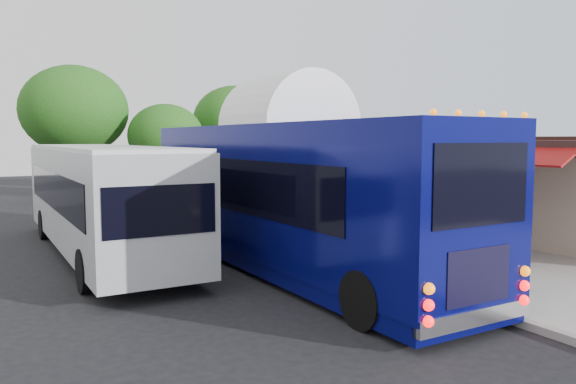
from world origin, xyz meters
TOP-DOWN VIEW (x-y plane):
  - ground at (0.00, 0.00)m, footprint 90.00×90.00m
  - sidewalk at (5.00, 4.00)m, footprint 10.00×40.00m
  - curb at (0.05, 4.00)m, footprint 0.20×40.00m
  - station_shelter at (8.38, 4.00)m, footprint 8.15×20.00m
  - coach_bus at (-1.45, -0.56)m, footprint 2.92×13.15m
  - city_bus at (-5.43, 3.96)m, footprint 2.77×12.34m
  - ped_a at (1.98, -5.00)m, footprint 0.68×0.58m
  - ped_b at (3.40, 2.97)m, footprint 1.07×0.92m
  - ped_c at (1.49, 1.29)m, footprint 1.09×1.06m
  - ped_d at (1.75, 7.86)m, footprint 1.26×0.94m
  - sign_board at (2.63, -1.28)m, footprint 0.16×0.50m
  - tree_left at (1.08, 18.05)m, footprint 4.32×4.32m
  - tree_mid at (6.44, 20.33)m, footprint 5.45×5.45m
  - tree_right at (9.49, 18.65)m, footprint 5.87×5.87m
  - tree_far at (-3.46, 20.57)m, footprint 6.02×6.02m

SIDE VIEW (x-z plane):
  - ground at x=0.00m, z-range 0.00..0.00m
  - sidewalk at x=5.00m, z-range 0.00..0.15m
  - curb at x=0.05m, z-range -0.01..0.15m
  - sign_board at x=2.63m, z-range 0.35..1.46m
  - ped_a at x=1.98m, z-range 0.15..1.72m
  - ped_d at x=1.75m, z-range 0.15..1.89m
  - ped_c at x=1.49m, z-range 0.15..1.98m
  - ped_b at x=3.40m, z-range 0.15..2.07m
  - city_bus at x=-5.43m, z-range 0.17..3.49m
  - station_shelter at x=8.38m, z-range 0.05..3.65m
  - coach_bus at x=-1.45m, z-range 0.15..4.34m
  - tree_left at x=1.08m, z-range 0.92..6.45m
  - tree_mid at x=6.44m, z-range 1.16..8.15m
  - tree_right at x=9.49m, z-range 1.25..8.77m
  - tree_far at x=-3.46m, z-range 1.29..8.99m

